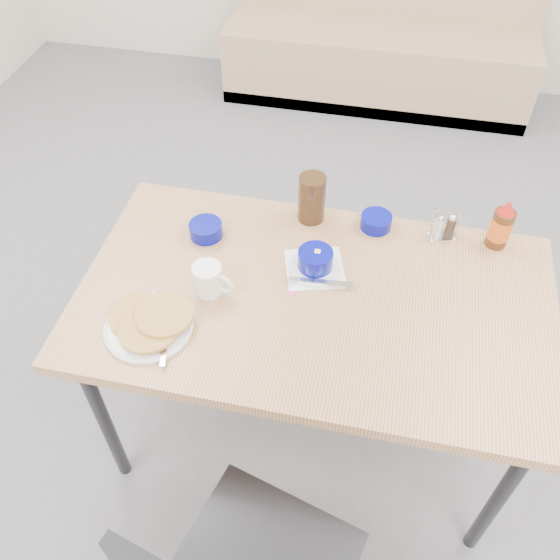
% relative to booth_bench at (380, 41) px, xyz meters
% --- Properties ---
extents(ground, '(6.00, 6.00, 0.00)m').
position_rel_booth_bench_xyz_m(ground, '(0.00, -2.78, -0.35)').
color(ground, slate).
rests_on(ground, ground).
extents(booth_bench, '(1.90, 0.56, 1.22)m').
position_rel_booth_bench_xyz_m(booth_bench, '(0.00, 0.00, 0.00)').
color(booth_bench, tan).
rests_on(booth_bench, ground).
extents(dining_table, '(1.40, 0.80, 0.76)m').
position_rel_booth_bench_xyz_m(dining_table, '(0.00, -2.53, 0.35)').
color(dining_table, tan).
rests_on(dining_table, ground).
extents(pancake_plate, '(0.25, 0.25, 0.04)m').
position_rel_booth_bench_xyz_m(pancake_plate, '(-0.43, -2.74, 0.43)').
color(pancake_plate, white).
rests_on(pancake_plate, dining_table).
extents(coffee_mug, '(0.13, 0.09, 0.10)m').
position_rel_booth_bench_xyz_m(coffee_mug, '(-0.31, -2.58, 0.46)').
color(coffee_mug, white).
rests_on(coffee_mug, dining_table).
extents(grits_setting, '(0.23, 0.22, 0.07)m').
position_rel_booth_bench_xyz_m(grits_setting, '(-0.02, -2.43, 0.44)').
color(grits_setting, white).
rests_on(grits_setting, dining_table).
extents(creamer_bowl, '(0.11, 0.11, 0.05)m').
position_rel_booth_bench_xyz_m(creamer_bowl, '(-0.39, -2.35, 0.43)').
color(creamer_bowl, '#050A80').
rests_on(creamer_bowl, dining_table).
extents(butter_bowl, '(0.10, 0.10, 0.05)m').
position_rel_booth_bench_xyz_m(butter_bowl, '(0.14, -2.19, 0.43)').
color(butter_bowl, '#050A80').
rests_on(butter_bowl, dining_table).
extents(amber_tumbler, '(0.10, 0.10, 0.17)m').
position_rel_booth_bench_xyz_m(amber_tumbler, '(-0.07, -2.19, 0.49)').
color(amber_tumbler, '#321F10').
rests_on(amber_tumbler, dining_table).
extents(condiment_caddy, '(0.10, 0.07, 0.10)m').
position_rel_booth_bench_xyz_m(condiment_caddy, '(0.36, -2.19, 0.45)').
color(condiment_caddy, silver).
rests_on(condiment_caddy, dining_table).
extents(syrup_bottle, '(0.07, 0.07, 0.18)m').
position_rel_booth_bench_xyz_m(syrup_bottle, '(0.53, -2.19, 0.49)').
color(syrup_bottle, '#47230F').
rests_on(syrup_bottle, dining_table).
extents(sugar_wrapper, '(0.05, 0.04, 0.00)m').
position_rel_booth_bench_xyz_m(sugar_wrapper, '(-0.07, -2.53, 0.41)').
color(sugar_wrapper, '#E14B74').
rests_on(sugar_wrapper, dining_table).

